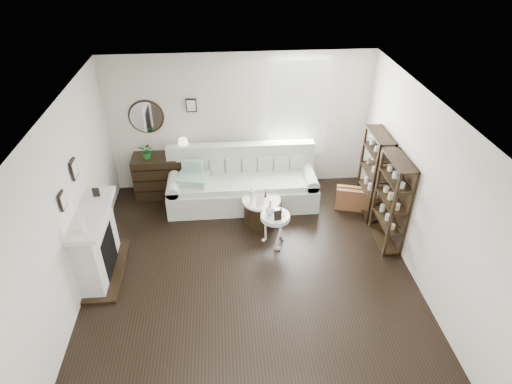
{
  "coord_description": "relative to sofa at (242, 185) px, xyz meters",
  "views": [
    {
      "loc": [
        -0.34,
        -4.83,
        4.76
      ],
      "look_at": [
        0.14,
        0.8,
        1.03
      ],
      "focal_mm": 30.0,
      "sensor_mm": 36.0,
      "label": 1
    }
  ],
  "objects": [
    {
      "name": "room",
      "position": [
        0.75,
        0.61,
        1.24
      ],
      "size": [
        5.5,
        5.5,
        5.5
      ],
      "color": "black",
      "rests_on": "ground"
    },
    {
      "name": "fireplace",
      "position": [
        -2.3,
        -1.79,
        0.18
      ],
      "size": [
        0.5,
        1.4,
        1.84
      ],
      "color": "silver",
      "rests_on": "ground"
    },
    {
      "name": "shelf_unit_far",
      "position": [
        2.35,
        -0.54,
        0.44
      ],
      "size": [
        0.3,
        0.8,
        1.6
      ],
      "color": "black",
      "rests_on": "ground"
    },
    {
      "name": "shelf_unit_near",
      "position": [
        2.35,
        -1.44,
        0.44
      ],
      "size": [
        0.3,
        0.8,
        1.6
      ],
      "color": "black",
      "rests_on": "ground"
    },
    {
      "name": "sofa",
      "position": [
        0.0,
        0.0,
        0.0
      ],
      "size": [
        2.8,
        0.97,
        1.09
      ],
      "color": "#A3AB99",
      "rests_on": "ground"
    },
    {
      "name": "quilt",
      "position": [
        -0.92,
        -0.14,
        0.27
      ],
      "size": [
        0.64,
        0.57,
        0.14
      ],
      "primitive_type": "cube",
      "rotation": [
        0.0,
        0.0,
        -0.24
      ],
      "color": "#278F60",
      "rests_on": "sofa"
    },
    {
      "name": "suitcase",
      "position": [
        2.08,
        -0.44,
        -0.14
      ],
      "size": [
        0.7,
        0.39,
        0.44
      ],
      "primitive_type": "cube",
      "rotation": [
        0.0,
        0.0,
        -0.28
      ],
      "color": "brown",
      "rests_on": "ground"
    },
    {
      "name": "dresser",
      "position": [
        -1.44,
        0.38,
        0.06
      ],
      "size": [
        1.26,
        0.54,
        0.84
      ],
      "color": "black",
      "rests_on": "ground"
    },
    {
      "name": "table_lamp",
      "position": [
        -1.08,
        0.38,
        0.66
      ],
      "size": [
        0.28,
        0.28,
        0.36
      ],
      "primitive_type": null,
      "rotation": [
        0.0,
        0.0,
        0.26
      ],
      "color": "white",
      "rests_on": "dresser"
    },
    {
      "name": "potted_plant",
      "position": [
        -1.76,
        0.33,
        0.64
      ],
      "size": [
        0.36,
        0.34,
        0.32
      ],
      "primitive_type": "imported",
      "rotation": [
        0.0,
        0.0,
        -0.4
      ],
      "color": "#1A5B1C",
      "rests_on": "dresser"
    },
    {
      "name": "drum_table",
      "position": [
        0.31,
        -0.69,
        -0.12
      ],
      "size": [
        0.69,
        0.69,
        0.48
      ],
      "rotation": [
        0.0,
        0.0,
        0.06
      ],
      "color": "black",
      "rests_on": "ground"
    },
    {
      "name": "pedestal_table",
      "position": [
        0.47,
        -1.33,
        0.18
      ],
      "size": [
        0.49,
        0.49,
        0.59
      ],
      "rotation": [
        0.0,
        0.0,
        0.27
      ],
      "color": "white",
      "rests_on": "ground"
    },
    {
      "name": "eiffel_drum",
      "position": [
        0.38,
        -0.64,
        0.2
      ],
      "size": [
        0.12,
        0.12,
        0.18
      ],
      "primitive_type": null,
      "rotation": [
        0.0,
        0.0,
        -0.22
      ],
      "color": "black",
      "rests_on": "drum_table"
    },
    {
      "name": "bottle_drum",
      "position": [
        0.13,
        -0.76,
        0.27
      ],
      "size": [
        0.07,
        0.07,
        0.31
      ],
      "primitive_type": "cylinder",
      "color": "silver",
      "rests_on": "drum_table"
    },
    {
      "name": "card_frame_drum",
      "position": [
        0.26,
        -0.86,
        0.21
      ],
      "size": [
        0.16,
        0.09,
        0.2
      ],
      "primitive_type": "cube",
      "rotation": [
        -0.21,
        0.0,
        0.26
      ],
      "color": "white",
      "rests_on": "drum_table"
    },
    {
      "name": "eiffel_ped",
      "position": [
        0.57,
        -1.3,
        0.32
      ],
      "size": [
        0.11,
        0.11,
        0.18
      ],
      "primitive_type": null,
      "rotation": [
        0.0,
        0.0,
        0.05
      ],
      "color": "black",
      "rests_on": "pedestal_table"
    },
    {
      "name": "flask_ped",
      "position": [
        0.39,
        -1.31,
        0.37
      ],
      "size": [
        0.15,
        0.15,
        0.29
      ],
      "primitive_type": null,
      "color": "silver",
      "rests_on": "pedestal_table"
    },
    {
      "name": "card_frame_ped",
      "position": [
        0.49,
        -1.46,
        0.32
      ],
      "size": [
        0.13,
        0.08,
        0.17
      ],
      "primitive_type": "cube",
      "rotation": [
        -0.21,
        0.0,
        0.22
      ],
      "color": "black",
      "rests_on": "pedestal_table"
    }
  ]
}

